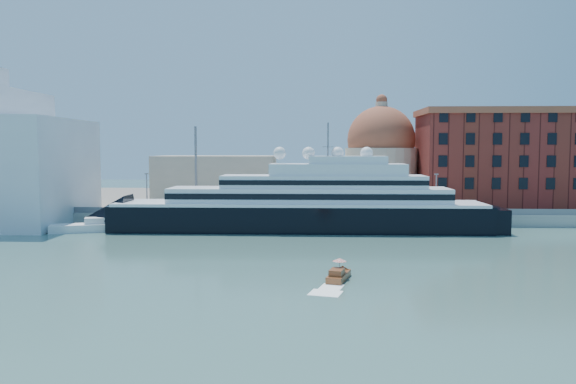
{
  "coord_description": "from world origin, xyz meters",
  "views": [
    {
      "loc": [
        4.28,
        -84.67,
        15.8
      ],
      "look_at": [
        0.12,
        18.0,
        7.86
      ],
      "focal_mm": 35.0,
      "sensor_mm": 36.0,
      "label": 1
    }
  ],
  "objects": [
    {
      "name": "service_barge",
      "position": [
        -38.55,
        19.99,
        0.82
      ],
      "size": [
        13.32,
        7.87,
        2.84
      ],
      "rotation": [
        0.0,
        0.0,
        0.31
      ],
      "color": "white",
      "rests_on": "ground"
    },
    {
      "name": "superyacht",
      "position": [
        -0.21,
        23.0,
        4.19
      ],
      "size": [
        81.28,
        11.27,
        24.29
      ],
      "color": "black",
      "rests_on": "ground"
    },
    {
      "name": "land",
      "position": [
        0.0,
        75.0,
        1.0
      ],
      "size": [
        260.0,
        72.0,
        2.0
      ],
      "primitive_type": "cube",
      "color": "slate",
      "rests_on": "ground"
    },
    {
      "name": "warehouse",
      "position": [
        52.0,
        52.0,
        13.79
      ],
      "size": [
        43.0,
        19.0,
        23.25
      ],
      "color": "maroon",
      "rests_on": "land"
    },
    {
      "name": "quay",
      "position": [
        0.0,
        34.0,
        1.25
      ],
      "size": [
        180.0,
        10.0,
        2.5
      ],
      "primitive_type": "cube",
      "color": "gray",
      "rests_on": "ground"
    },
    {
      "name": "lamp_posts",
      "position": [
        -12.67,
        32.27,
        9.84
      ],
      "size": [
        120.8,
        2.4,
        18.0
      ],
      "color": "slate",
      "rests_on": "quay"
    },
    {
      "name": "water_taxi",
      "position": [
        7.65,
        -17.93,
        0.65
      ],
      "size": [
        3.33,
        5.98,
        2.7
      ],
      "rotation": [
        0.0,
        0.0,
        -0.27
      ],
      "color": "brown",
      "rests_on": "ground"
    },
    {
      "name": "church",
      "position": [
        6.39,
        57.72,
        10.91
      ],
      "size": [
        66.0,
        18.0,
        25.5
      ],
      "color": "beige",
      "rests_on": "land"
    },
    {
      "name": "ground",
      "position": [
        0.0,
        0.0,
        0.0
      ],
      "size": [
        400.0,
        400.0,
        0.0
      ],
      "primitive_type": "plane",
      "color": "#345A51",
      "rests_on": "ground"
    },
    {
      "name": "quay_fence",
      "position": [
        0.0,
        29.5,
        3.1
      ],
      "size": [
        180.0,
        0.1,
        1.2
      ],
      "primitive_type": "cube",
      "color": "slate",
      "rests_on": "quay"
    }
  ]
}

